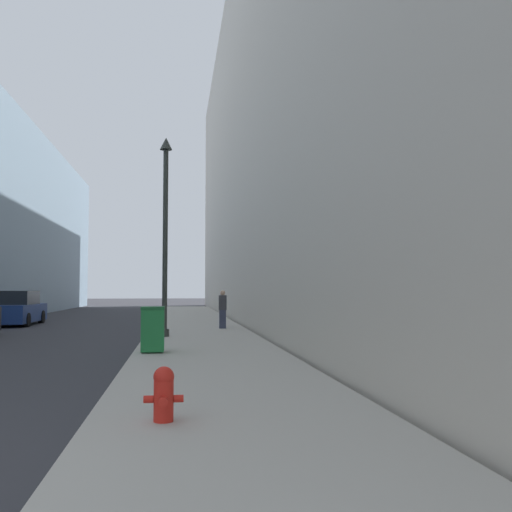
{
  "coord_description": "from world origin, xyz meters",
  "views": [
    {
      "loc": [
        4.87,
        -4.76,
        1.73
      ],
      "look_at": [
        7.86,
        17.04,
        3.0
      ],
      "focal_mm": 40.0,
      "sensor_mm": 36.0,
      "label": 1
    }
  ],
  "objects_px": {
    "lamppost": "(165,225)",
    "parked_sedan_far": "(16,309)",
    "fire_hydrant": "(164,393)",
    "pedestrian_on_sidewalk": "(223,309)",
    "trash_bin": "(153,329)"
  },
  "relations": [
    {
      "from": "lamppost",
      "to": "parked_sedan_far",
      "type": "xyz_separation_m",
      "value": [
        -7.23,
        9.13,
        -3.15
      ]
    },
    {
      "from": "fire_hydrant",
      "to": "lamppost",
      "type": "relative_size",
      "value": 0.1
    },
    {
      "from": "fire_hydrant",
      "to": "pedestrian_on_sidewalk",
      "type": "height_order",
      "value": "pedestrian_on_sidewalk"
    },
    {
      "from": "lamppost",
      "to": "parked_sedan_far",
      "type": "bearing_deg",
      "value": 128.36
    },
    {
      "from": "fire_hydrant",
      "to": "trash_bin",
      "type": "height_order",
      "value": "trash_bin"
    },
    {
      "from": "fire_hydrant",
      "to": "parked_sedan_far",
      "type": "height_order",
      "value": "parked_sedan_far"
    },
    {
      "from": "lamppost",
      "to": "pedestrian_on_sidewalk",
      "type": "distance_m",
      "value": 5.26
    },
    {
      "from": "trash_bin",
      "to": "lamppost",
      "type": "distance_m",
      "value": 5.78
    },
    {
      "from": "parked_sedan_far",
      "to": "pedestrian_on_sidewalk",
      "type": "xyz_separation_m",
      "value": [
        9.48,
        -5.45,
        0.15
      ]
    },
    {
      "from": "trash_bin",
      "to": "parked_sedan_far",
      "type": "relative_size",
      "value": 0.24
    },
    {
      "from": "trash_bin",
      "to": "pedestrian_on_sidewalk",
      "type": "xyz_separation_m",
      "value": [
        2.44,
        8.51,
        0.18
      ]
    },
    {
      "from": "fire_hydrant",
      "to": "trash_bin",
      "type": "bearing_deg",
      "value": 93.43
    },
    {
      "from": "fire_hydrant",
      "to": "trash_bin",
      "type": "xyz_separation_m",
      "value": [
        -0.46,
        7.65,
        0.25
      ]
    },
    {
      "from": "trash_bin",
      "to": "parked_sedan_far",
      "type": "xyz_separation_m",
      "value": [
        -7.05,
        13.96,
        0.03
      ]
    },
    {
      "from": "trash_bin",
      "to": "lamppost",
      "type": "bearing_deg",
      "value": 87.87
    }
  ]
}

